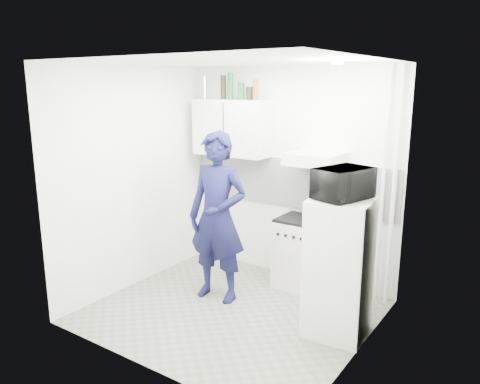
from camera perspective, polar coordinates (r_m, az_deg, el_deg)
The scene contains 23 objects.
floor at distance 5.21m, azimuth -1.02°, elevation -14.30°, with size 2.80×2.80×0.00m, color slate.
ceiling at distance 4.63m, azimuth -1.16°, elevation 15.63°, with size 2.80×2.80×0.00m, color white.
wall_back at distance 5.79m, azimuth 6.08°, elevation 2.12°, with size 2.80×2.80×0.00m, color white.
wall_left at distance 5.66m, azimuth -12.75°, elevation 1.61°, with size 2.60×2.60×0.00m, color white.
wall_right at distance 4.13m, azimuth 15.01°, elevation -2.75°, with size 2.60×2.60×0.00m, color white.
person at distance 5.18m, azimuth -2.76°, elevation -3.09°, with size 0.69×0.46×1.90m, color black.
stove at distance 5.69m, azimuth 7.26°, elevation -7.43°, with size 0.51×0.51×0.82m, color silver.
fridge at distance 4.63m, azimuth 11.96°, elevation -9.00°, with size 0.56×0.56×1.36m, color white.
stove_top at distance 5.55m, azimuth 7.39°, elevation -3.32°, with size 0.49×0.49×0.03m, color black.
saucepan at distance 5.53m, azimuth 8.45°, elevation -2.76°, with size 0.16×0.16×0.09m, color silver.
microwave at distance 4.39m, azimuth 12.47°, elevation 1.03°, with size 0.36×0.53×0.29m, color black.
bottle_a at distance 6.19m, azimuth -4.35°, elevation 12.59°, with size 0.07×0.07×0.29m, color silver.
bottle_c at distance 6.00m, azimuth -2.04°, elevation 12.64°, with size 0.07×0.07×0.30m, color black.
bottle_d at distance 5.94m, azimuth -1.19°, elevation 12.77°, with size 0.07×0.07×0.32m, color #144C1E.
canister_a at distance 5.85m, azimuth 0.13°, elevation 12.22°, with size 0.08×0.08×0.21m, color #144C1E.
canister_b at distance 5.78m, azimuth 1.15°, elevation 11.94°, with size 0.08×0.08×0.16m, color black.
bottle_e at distance 5.74m, azimuth 1.90°, elevation 12.37°, with size 0.06×0.06×0.25m, color brown.
upper_cabinet at distance 5.96m, azimuth -1.03°, elevation 7.85°, with size 1.00×0.35×0.70m, color white.
range_hood at distance 5.33m, azimuth 9.14°, elevation 4.02°, with size 0.60×0.50×0.14m, color silver.
backsplash at distance 5.80m, azimuth 5.98°, elevation 1.13°, with size 2.74×0.03×0.60m, color white.
pipe_a at distance 5.24m, azimuth 18.26°, elevation 0.37°, with size 0.05×0.05×2.60m, color silver.
pipe_b at distance 5.28m, azimuth 17.01°, elevation 0.54°, with size 0.04×0.04×2.60m, color silver.
ceiling_spot_fixture at distance 4.31m, azimuth 11.77°, elevation 15.16°, with size 0.10×0.10×0.02m, color white.
Camera 1 is at (2.67, -3.77, 2.40)m, focal length 35.00 mm.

